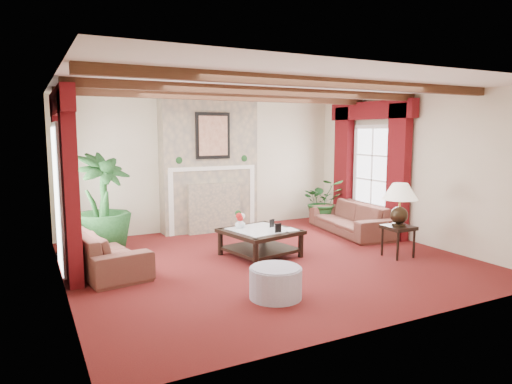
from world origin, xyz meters
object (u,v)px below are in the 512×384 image
sofa_right (350,213)px  side_table (398,241)px  potted_palm (103,225)px  coffee_table (260,243)px  sofa_left (101,242)px  ottoman (276,283)px

sofa_right → side_table: size_ratio=4.13×
potted_palm → side_table: (4.25, -2.43, -0.21)m
coffee_table → side_table: side_table is taller
sofa_left → side_table: (4.41, -1.53, -0.15)m
sofa_left → coffee_table: bearing=-110.0°
sofa_left → side_table: 4.67m
side_table → ottoman: size_ratio=0.79×
sofa_left → sofa_right: sofa_left is taller
potted_palm → coffee_table: potted_palm is taller
potted_palm → coffee_table: bearing=-31.3°
sofa_right → coffee_table: size_ratio=1.98×
side_table → ottoman: bearing=-165.2°
ottoman → sofa_left: bearing=127.3°
potted_palm → ottoman: potted_palm is taller
side_table → ottoman: 2.80m
potted_palm → ottoman: (1.55, -3.15, -0.28)m
potted_palm → ottoman: bearing=-63.8°
potted_palm → ottoman: size_ratio=2.98×
sofa_right → coffee_table: (-2.41, -0.71, -0.18)m
side_table → sofa_left: bearing=160.8°
sofa_right → potted_palm: size_ratio=1.10×
coffee_table → ottoman: (-0.71, -1.77, -0.03)m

